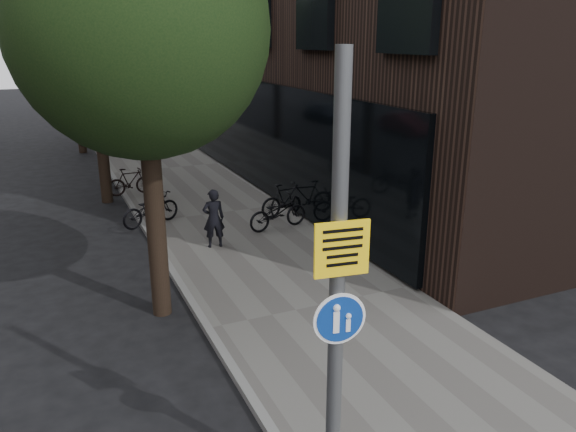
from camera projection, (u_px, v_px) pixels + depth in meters
ground at (408, 412)px, 8.12m from camera, size 120.00×120.00×0.00m
sidewalk at (218, 215)px, 16.90m from camera, size 4.50×60.00×0.12m
curb_edge at (143, 224)px, 16.03m from camera, size 0.15×60.00×0.13m
street_tree_near at (145, 41)px, 9.62m from camera, size 4.40×4.40×7.50m
street_tree_mid at (93, 39)px, 17.01m from camera, size 5.00×5.00×7.80m
street_tree_far at (72, 38)px, 24.84m from camera, size 5.00×5.00×7.80m
signpost at (337, 293)px, 5.81m from camera, size 0.58×0.17×5.00m
pedestrian at (214, 218)px, 13.94m from camera, size 0.58×0.41×1.49m
parked_bike_facade_near at (278, 212)px, 15.36m from camera, size 1.84×0.87×0.93m
parked_bike_facade_far at (286, 200)px, 16.45m from camera, size 1.70×0.69×0.99m
parked_bike_curb_near at (150, 209)px, 15.67m from camera, size 1.88×1.26×0.94m
parked_bike_curb_far at (130, 181)px, 18.67m from camera, size 1.53×0.50×0.91m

